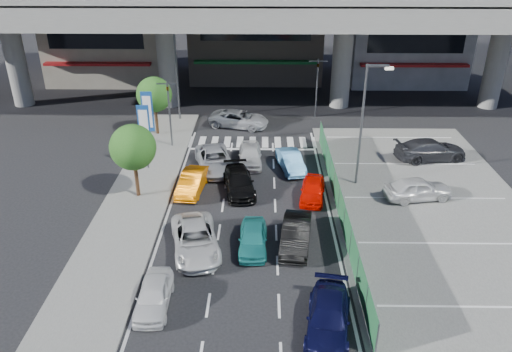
{
  "coord_description": "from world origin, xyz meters",
  "views": [
    {
      "loc": [
        0.82,
        -23.44,
        15.31
      ],
      "look_at": [
        0.43,
        3.15,
        1.95
      ],
      "focal_mm": 35.0,
      "sensor_mm": 36.0,
      "label": 1
    }
  ],
  "objects_px": {
    "tree_far": "(154,95)",
    "hatch_black_mid_right": "(296,234)",
    "signboard_far": "(148,113)",
    "sedan_black_mid": "(239,182)",
    "street_lamp_left": "(178,66)",
    "sedan_white_mid_left": "(195,239)",
    "crossing_wagon_silver": "(239,119)",
    "wagon_silver_front_left": "(215,160)",
    "street_lamp_right": "(365,116)",
    "traffic_light_right": "(318,73)",
    "taxi_orange_left": "(192,182)",
    "traffic_cone": "(336,178)",
    "kei_truck_front_right": "(291,161)",
    "minivan_navy_back": "(328,317)",
    "van_white_back_left": "(154,295)",
    "tree_near": "(133,148)",
    "parked_sedan_dgrey": "(430,150)",
    "signboard_near": "(144,128)",
    "taxi_orange_right": "(313,190)",
    "traffic_light_left": "(168,98)",
    "taxi_teal_mid": "(253,238)",
    "parked_sedan_white": "(418,189)",
    "sedan_white_front_mid": "(250,155)"
  },
  "relations": [
    {
      "from": "signboard_far",
      "to": "sedan_black_mid",
      "type": "height_order",
      "value": "signboard_far"
    },
    {
      "from": "street_lamp_left",
      "to": "minivan_navy_back",
      "type": "height_order",
      "value": "street_lamp_left"
    },
    {
      "from": "wagon_silver_front_left",
      "to": "parked_sedan_dgrey",
      "type": "height_order",
      "value": "parked_sedan_dgrey"
    },
    {
      "from": "street_lamp_right",
      "to": "sedan_black_mid",
      "type": "distance_m",
      "value": 8.96
    },
    {
      "from": "minivan_navy_back",
      "to": "kei_truck_front_right",
      "type": "distance_m",
      "value": 15.52
    },
    {
      "from": "signboard_far",
      "to": "wagon_silver_front_left",
      "type": "distance_m",
      "value": 6.28
    },
    {
      "from": "taxi_orange_left",
      "to": "parked_sedan_dgrey",
      "type": "bearing_deg",
      "value": 23.75
    },
    {
      "from": "taxi_orange_left",
      "to": "traffic_light_left",
      "type": "bearing_deg",
      "value": 116.22
    },
    {
      "from": "tree_far",
      "to": "kei_truck_front_right",
      "type": "distance_m",
      "value": 12.67
    },
    {
      "from": "street_lamp_right",
      "to": "sedan_white_mid_left",
      "type": "xyz_separation_m",
      "value": [
        -9.84,
        -7.76,
        -4.08
      ]
    },
    {
      "from": "traffic_light_right",
      "to": "taxi_orange_left",
      "type": "relative_size",
      "value": 1.31
    },
    {
      "from": "wagon_silver_front_left",
      "to": "parked_sedan_dgrey",
      "type": "xyz_separation_m",
      "value": [
        15.52,
        1.72,
        0.12
      ]
    },
    {
      "from": "street_lamp_left",
      "to": "taxi_orange_right",
      "type": "bearing_deg",
      "value": -53.83
    },
    {
      "from": "signboard_far",
      "to": "parked_sedan_dgrey",
      "type": "height_order",
      "value": "signboard_far"
    },
    {
      "from": "street_lamp_left",
      "to": "taxi_orange_left",
      "type": "bearing_deg",
      "value": -78.67
    },
    {
      "from": "parked_sedan_dgrey",
      "to": "traffic_cone",
      "type": "height_order",
      "value": "parked_sedan_dgrey"
    },
    {
      "from": "taxi_orange_left",
      "to": "kei_truck_front_right",
      "type": "distance_m",
      "value": 7.25
    },
    {
      "from": "van_white_back_left",
      "to": "sedan_white_front_mid",
      "type": "xyz_separation_m",
      "value": [
        3.9,
        15.12,
        0.08
      ]
    },
    {
      "from": "traffic_light_right",
      "to": "street_lamp_right",
      "type": "relative_size",
      "value": 0.65
    },
    {
      "from": "wagon_silver_front_left",
      "to": "tree_near",
      "type": "bearing_deg",
      "value": -151.62
    },
    {
      "from": "traffic_light_right",
      "to": "taxi_orange_left",
      "type": "distance_m",
      "value": 17.22
    },
    {
      "from": "traffic_light_right",
      "to": "hatch_black_mid_right",
      "type": "relative_size",
      "value": 1.24
    },
    {
      "from": "traffic_cone",
      "to": "street_lamp_right",
      "type": "bearing_deg",
      "value": -1.13
    },
    {
      "from": "traffic_light_left",
      "to": "hatch_black_mid_right",
      "type": "xyz_separation_m",
      "value": [
        8.81,
        -13.21,
        -3.25
      ]
    },
    {
      "from": "street_lamp_right",
      "to": "signboard_far",
      "type": "height_order",
      "value": "street_lamp_right"
    },
    {
      "from": "street_lamp_right",
      "to": "taxi_orange_right",
      "type": "height_order",
      "value": "street_lamp_right"
    },
    {
      "from": "taxi_teal_mid",
      "to": "parked_sedan_white",
      "type": "relative_size",
      "value": 0.89
    },
    {
      "from": "street_lamp_left",
      "to": "sedan_white_mid_left",
      "type": "height_order",
      "value": "street_lamp_left"
    },
    {
      "from": "signboard_near",
      "to": "signboard_far",
      "type": "distance_m",
      "value": 3.03
    },
    {
      "from": "signboard_far",
      "to": "sedan_white_mid_left",
      "type": "height_order",
      "value": "signboard_far"
    },
    {
      "from": "sedan_white_mid_left",
      "to": "tree_near",
      "type": "bearing_deg",
      "value": 114.16
    },
    {
      "from": "signboard_near",
      "to": "parked_sedan_dgrey",
      "type": "distance_m",
      "value": 20.39
    },
    {
      "from": "taxi_orange_left",
      "to": "crossing_wagon_silver",
      "type": "height_order",
      "value": "crossing_wagon_silver"
    },
    {
      "from": "tree_far",
      "to": "crossing_wagon_silver",
      "type": "height_order",
      "value": "tree_far"
    },
    {
      "from": "signboard_far",
      "to": "taxi_orange_right",
      "type": "bearing_deg",
      "value": -31.37
    },
    {
      "from": "sedan_white_front_mid",
      "to": "traffic_light_left",
      "type": "bearing_deg",
      "value": 152.16
    },
    {
      "from": "street_lamp_left",
      "to": "hatch_black_mid_right",
      "type": "bearing_deg",
      "value": -65.06
    },
    {
      "from": "street_lamp_right",
      "to": "van_white_back_left",
      "type": "relative_size",
      "value": 2.23
    },
    {
      "from": "minivan_navy_back",
      "to": "kei_truck_front_right",
      "type": "bearing_deg",
      "value": 102.62
    },
    {
      "from": "tree_far",
      "to": "hatch_black_mid_right",
      "type": "bearing_deg",
      "value": -56.48
    },
    {
      "from": "sedan_white_front_mid",
      "to": "street_lamp_right",
      "type": "bearing_deg",
      "value": -24.68
    },
    {
      "from": "minivan_navy_back",
      "to": "street_lamp_left",
      "type": "bearing_deg",
      "value": 120.89
    },
    {
      "from": "signboard_far",
      "to": "crossing_wagon_silver",
      "type": "bearing_deg",
      "value": 40.28
    },
    {
      "from": "taxi_teal_mid",
      "to": "tree_far",
      "type": "bearing_deg",
      "value": 117.58
    },
    {
      "from": "van_white_back_left",
      "to": "tree_near",
      "type": "bearing_deg",
      "value": 105.83
    },
    {
      "from": "traffic_light_right",
      "to": "kei_truck_front_right",
      "type": "distance_m",
      "value": 11.71
    },
    {
      "from": "van_white_back_left",
      "to": "street_lamp_right",
      "type": "bearing_deg",
      "value": 46.46
    },
    {
      "from": "van_white_back_left",
      "to": "minivan_navy_back",
      "type": "relative_size",
      "value": 0.81
    },
    {
      "from": "signboard_near",
      "to": "signboard_far",
      "type": "bearing_deg",
      "value": 97.59
    },
    {
      "from": "traffic_light_right",
      "to": "street_lamp_left",
      "type": "distance_m",
      "value": 11.9
    }
  ]
}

